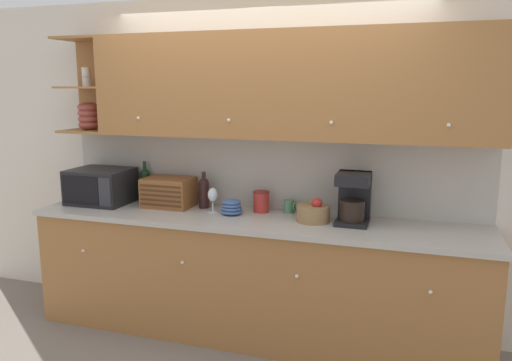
{
  "coord_description": "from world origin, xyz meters",
  "views": [
    {
      "loc": [
        1.15,
        -3.76,
        1.91
      ],
      "look_at": [
        0.0,
        -0.22,
        1.21
      ],
      "focal_mm": 35.0,
      "sensor_mm": 36.0,
      "label": 1
    }
  ],
  "objects_px": {
    "wine_bottle": "(204,191)",
    "bowl_stack_on_counter": "(232,207)",
    "second_wine_bottle": "(145,183)",
    "mug": "(289,206)",
    "storage_canister": "(261,201)",
    "wine_glass": "(213,196)",
    "bread_box": "(169,192)",
    "fruit_basket": "(313,213)",
    "coffee_maker": "(353,197)",
    "microwave": "(101,186)"
  },
  "relations": [
    {
      "from": "bowl_stack_on_counter",
      "to": "fruit_basket",
      "type": "distance_m",
      "value": 0.64
    },
    {
      "from": "microwave",
      "to": "wine_glass",
      "type": "relative_size",
      "value": 2.5
    },
    {
      "from": "second_wine_bottle",
      "to": "fruit_basket",
      "type": "xyz_separation_m",
      "value": [
        1.5,
        -0.22,
        -0.09
      ]
    },
    {
      "from": "bread_box",
      "to": "bowl_stack_on_counter",
      "type": "height_order",
      "value": "bread_box"
    },
    {
      "from": "bowl_stack_on_counter",
      "to": "coffee_maker",
      "type": "distance_m",
      "value": 0.92
    },
    {
      "from": "wine_bottle",
      "to": "coffee_maker",
      "type": "xyz_separation_m",
      "value": [
        1.2,
        -0.09,
        0.05
      ]
    },
    {
      "from": "bowl_stack_on_counter",
      "to": "coffee_maker",
      "type": "xyz_separation_m",
      "value": [
        0.91,
        0.04,
        0.13
      ]
    },
    {
      "from": "bowl_stack_on_counter",
      "to": "wine_bottle",
      "type": "bearing_deg",
      "value": 155.34
    },
    {
      "from": "microwave",
      "to": "wine_glass",
      "type": "xyz_separation_m",
      "value": [
        1.02,
        -0.0,
        -0.01
      ]
    },
    {
      "from": "microwave",
      "to": "second_wine_bottle",
      "type": "relative_size",
      "value": 1.42
    },
    {
      "from": "wine_bottle",
      "to": "bowl_stack_on_counter",
      "type": "xyz_separation_m",
      "value": [
        0.29,
        -0.13,
        -0.08
      ]
    },
    {
      "from": "storage_canister",
      "to": "coffee_maker",
      "type": "distance_m",
      "value": 0.74
    },
    {
      "from": "coffee_maker",
      "to": "wine_bottle",
      "type": "bearing_deg",
      "value": 175.75
    },
    {
      "from": "microwave",
      "to": "second_wine_bottle",
      "type": "distance_m",
      "value": 0.36
    },
    {
      "from": "wine_bottle",
      "to": "mug",
      "type": "distance_m",
      "value": 0.7
    },
    {
      "from": "microwave",
      "to": "storage_canister",
      "type": "xyz_separation_m",
      "value": [
        1.37,
        0.13,
        -0.06
      ]
    },
    {
      "from": "wine_bottle",
      "to": "wine_glass",
      "type": "height_order",
      "value": "wine_bottle"
    },
    {
      "from": "bowl_stack_on_counter",
      "to": "mug",
      "type": "xyz_separation_m",
      "value": [
        0.41,
        0.19,
        -0.01
      ]
    },
    {
      "from": "bread_box",
      "to": "coffee_maker",
      "type": "height_order",
      "value": "coffee_maker"
    },
    {
      "from": "coffee_maker",
      "to": "mug",
      "type": "bearing_deg",
      "value": 164.23
    },
    {
      "from": "wine_bottle",
      "to": "bowl_stack_on_counter",
      "type": "distance_m",
      "value": 0.33
    },
    {
      "from": "wine_bottle",
      "to": "fruit_basket",
      "type": "relative_size",
      "value": 1.22
    },
    {
      "from": "second_wine_bottle",
      "to": "bread_box",
      "type": "xyz_separation_m",
      "value": [
        0.29,
        -0.13,
        -0.03
      ]
    },
    {
      "from": "bread_box",
      "to": "microwave",
      "type": "bearing_deg",
      "value": -174.22
    },
    {
      "from": "bread_box",
      "to": "storage_canister",
      "type": "bearing_deg",
      "value": 4.83
    },
    {
      "from": "second_wine_bottle",
      "to": "wine_glass",
      "type": "xyz_separation_m",
      "value": [
        0.7,
        -0.19,
        -0.02
      ]
    },
    {
      "from": "second_wine_bottle",
      "to": "bowl_stack_on_counter",
      "type": "xyz_separation_m",
      "value": [
        0.87,
        -0.21,
        -0.1
      ]
    },
    {
      "from": "wine_glass",
      "to": "second_wine_bottle",
      "type": "bearing_deg",
      "value": 164.77
    },
    {
      "from": "microwave",
      "to": "bread_box",
      "type": "distance_m",
      "value": 0.6
    },
    {
      "from": "bread_box",
      "to": "fruit_basket",
      "type": "xyz_separation_m",
      "value": [
        1.21,
        -0.09,
        -0.05
      ]
    },
    {
      "from": "second_wine_bottle",
      "to": "mug",
      "type": "relative_size",
      "value": 3.45
    },
    {
      "from": "wine_bottle",
      "to": "storage_canister",
      "type": "height_order",
      "value": "wine_bottle"
    },
    {
      "from": "storage_canister",
      "to": "fruit_basket",
      "type": "xyz_separation_m",
      "value": [
        0.44,
        -0.15,
        -0.02
      ]
    },
    {
      "from": "mug",
      "to": "storage_canister",
      "type": "bearing_deg",
      "value": -169.29
    },
    {
      "from": "storage_canister",
      "to": "wine_glass",
      "type": "bearing_deg",
      "value": -160.42
    },
    {
      "from": "storage_canister",
      "to": "mug",
      "type": "relative_size",
      "value": 1.66
    },
    {
      "from": "storage_canister",
      "to": "coffee_maker",
      "type": "height_order",
      "value": "coffee_maker"
    },
    {
      "from": "microwave",
      "to": "coffee_maker",
      "type": "distance_m",
      "value": 2.09
    },
    {
      "from": "wine_bottle",
      "to": "storage_canister",
      "type": "bearing_deg",
      "value": 1.57
    },
    {
      "from": "bread_box",
      "to": "fruit_basket",
      "type": "distance_m",
      "value": 1.22
    },
    {
      "from": "fruit_basket",
      "to": "second_wine_bottle",
      "type": "bearing_deg",
      "value": 171.8
    },
    {
      "from": "second_wine_bottle",
      "to": "mug",
      "type": "xyz_separation_m",
      "value": [
        1.28,
        -0.02,
        -0.1
      ]
    },
    {
      "from": "second_wine_bottle",
      "to": "wine_bottle",
      "type": "relative_size",
      "value": 1.16
    },
    {
      "from": "microwave",
      "to": "fruit_basket",
      "type": "height_order",
      "value": "microwave"
    },
    {
      "from": "second_wine_bottle",
      "to": "storage_canister",
      "type": "bearing_deg",
      "value": -3.52
    },
    {
      "from": "wine_glass",
      "to": "wine_bottle",
      "type": "bearing_deg",
      "value": 137.5
    },
    {
      "from": "wine_bottle",
      "to": "coffee_maker",
      "type": "distance_m",
      "value": 1.21
    },
    {
      "from": "fruit_basket",
      "to": "coffee_maker",
      "type": "distance_m",
      "value": 0.31
    },
    {
      "from": "fruit_basket",
      "to": "coffee_maker",
      "type": "relative_size",
      "value": 0.65
    },
    {
      "from": "microwave",
      "to": "storage_canister",
      "type": "relative_size",
      "value": 2.96
    }
  ]
}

